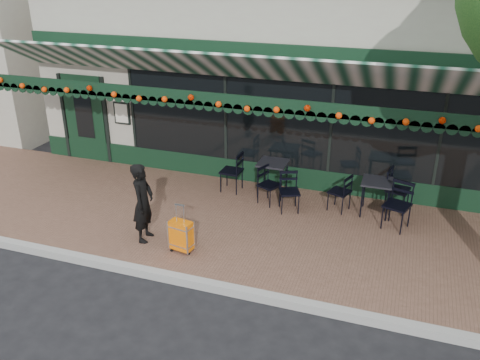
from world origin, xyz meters
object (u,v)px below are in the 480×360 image
(chair_a_left, at_px, (340,192))
(chair_b_right, at_px, (269,185))
(cafe_table_a, at_px, (377,184))
(chair_a_front, at_px, (397,206))
(chair_a_right, at_px, (398,190))
(chair_b_front, at_px, (289,192))
(chair_b_left, at_px, (231,171))
(woman, at_px, (143,203))
(suitcase, at_px, (181,236))
(cafe_table_b, at_px, (273,165))

(chair_a_left, xyz_separation_m, chair_b_right, (-1.46, -0.16, 0.00))
(cafe_table_a, bearing_deg, chair_a_front, -47.39)
(chair_a_right, bearing_deg, chair_b_front, 120.61)
(chair_a_left, distance_m, chair_b_left, 2.45)
(woman, relative_size, suitcase, 1.64)
(chair_b_left, distance_m, chair_b_right, 1.03)
(suitcase, relative_size, chair_a_front, 0.98)
(chair_b_right, xyz_separation_m, chair_b_front, (0.49, -0.20, 0.01))
(woman, relative_size, chair_b_front, 1.81)
(suitcase, bearing_deg, chair_b_right, 78.09)
(cafe_table_a, xyz_separation_m, cafe_table_b, (-2.24, 0.22, 0.03))
(chair_a_front, xyz_separation_m, chair_b_right, (-2.63, 0.25, -0.06))
(chair_b_left, xyz_separation_m, chair_b_front, (1.46, -0.54, -0.04))
(cafe_table_a, distance_m, chair_a_front, 0.67)
(chair_b_right, bearing_deg, cafe_table_a, -60.20)
(cafe_table_b, xyz_separation_m, chair_a_right, (2.65, 0.09, -0.23))
(chair_a_right, xyz_separation_m, chair_b_right, (-2.60, -0.54, -0.05))
(suitcase, xyz_separation_m, cafe_table_a, (3.14, 2.59, 0.35))
(cafe_table_a, xyz_separation_m, chair_b_right, (-2.19, -0.23, -0.25))
(chair_a_left, bearing_deg, chair_b_right, -64.78)
(suitcase, xyz_separation_m, chair_b_right, (0.96, 2.37, 0.10))
(woman, distance_m, chair_a_front, 4.82)
(woman, relative_size, chair_a_front, 1.60)
(suitcase, distance_m, chair_a_right, 4.59)
(chair_a_front, distance_m, chair_b_front, 2.14)
(woman, distance_m, cafe_table_b, 3.15)
(cafe_table_a, distance_m, chair_b_right, 2.21)
(cafe_table_a, bearing_deg, suitcase, -140.45)
(chair_b_left, bearing_deg, woman, -15.74)
(cafe_table_b, relative_size, chair_b_right, 0.94)
(cafe_table_b, height_order, chair_a_left, chair_a_left)
(suitcase, relative_size, cafe_table_a, 1.26)
(chair_a_right, distance_m, chair_b_left, 3.58)
(chair_a_left, relative_size, chair_a_front, 0.86)
(suitcase, xyz_separation_m, chair_b_front, (1.44, 2.16, 0.11))
(cafe_table_b, bearing_deg, chair_a_right, 1.93)
(chair_a_right, relative_size, chair_b_front, 1.10)
(chair_a_front, bearing_deg, cafe_table_b, -175.99)
(suitcase, bearing_deg, chair_b_front, 66.37)
(woman, relative_size, chair_a_left, 1.86)
(chair_a_front, xyz_separation_m, chair_b_left, (-3.60, 0.59, -0.01))
(chair_a_front, bearing_deg, chair_b_front, -162.68)
(chair_a_left, height_order, chair_b_front, chair_b_front)
(woman, height_order, suitcase, woman)
(woman, bearing_deg, suitcase, -108.72)
(chair_b_left, bearing_deg, chair_a_left, 87.54)
(chair_a_left, xyz_separation_m, chair_b_left, (-2.44, 0.18, 0.05))
(woman, xyz_separation_m, chair_a_left, (3.24, 2.35, -0.35))
(suitcase, height_order, chair_b_left, suitcase)
(cafe_table_a, height_order, chair_b_front, chair_b_front)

